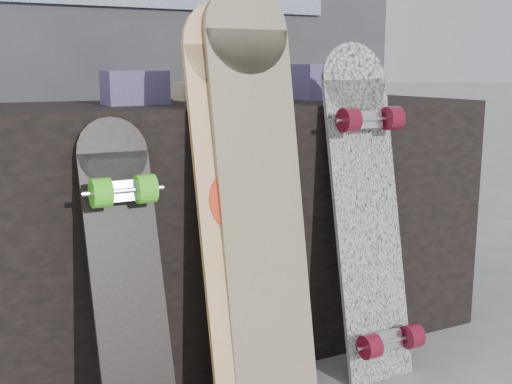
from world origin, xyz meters
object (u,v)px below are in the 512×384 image
longboard_celtic (259,183)px  skateboard_dark (129,281)px  vendor_table (236,222)px  longboard_cascadia (369,207)px  longboard_geisha (240,193)px

longboard_celtic → skateboard_dark: size_ratio=1.43×
skateboard_dark → longboard_celtic: bearing=8.4°
vendor_table → longboard_celtic: 0.44m
vendor_table → skateboard_dark: (-0.49, -0.43, 0.00)m
vendor_table → longboard_cascadia: bearing=-59.2°
longboard_celtic → longboard_geisha: bearing=170.7°
skateboard_dark → longboard_cascadia: bearing=2.0°
vendor_table → longboard_cascadia: (0.24, -0.40, 0.11)m
vendor_table → skateboard_dark: size_ratio=2.02×
longboard_cascadia → skateboard_dark: size_ratio=1.24×
longboard_celtic → skateboard_dark: 0.44m
vendor_table → longboard_geisha: longboard_geisha is taller
longboard_geisha → skateboard_dark: bearing=-168.6°
longboard_celtic → longboard_cascadia: bearing=-5.3°
longboard_celtic → longboard_cascadia: 0.36m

